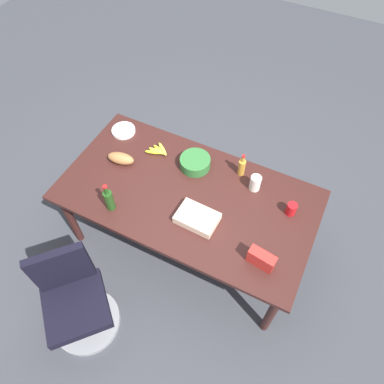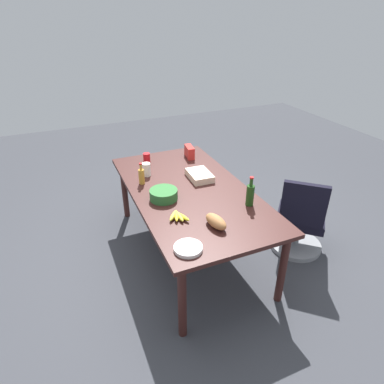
{
  "view_description": "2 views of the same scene",
  "coord_description": "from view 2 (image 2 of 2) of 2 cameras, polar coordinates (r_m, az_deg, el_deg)",
  "views": [
    {
      "loc": [
        -0.81,
        1.54,
        3.21
      ],
      "look_at": [
        -0.05,
        0.01,
        0.84
      ],
      "focal_mm": 33.85,
      "sensor_mm": 36.0,
      "label": 1
    },
    {
      "loc": [
        2.67,
        -1.12,
        2.36
      ],
      "look_at": [
        0.13,
        -0.03,
        0.82
      ],
      "focal_mm": 30.9,
      "sensor_mm": 36.0,
      "label": 2
    }
  ],
  "objects": [
    {
      "name": "chip_bag_red",
      "position": [
        4.01,
        -0.44,
        6.95
      ],
      "size": [
        0.21,
        0.11,
        0.14
      ],
      "primitive_type": "cube",
      "rotation": [
        0.0,
        0.0,
        -0.14
      ],
      "color": "red",
      "rests_on": "conference_table"
    },
    {
      "name": "dressing_bottle",
      "position": [
        3.42,
        -8.71,
        2.77
      ],
      "size": [
        0.06,
        0.06,
        0.23
      ],
      "color": "gold",
      "rests_on": "conference_table"
    },
    {
      "name": "ground_plane",
      "position": [
        3.73,
        -0.39,
        -10.01
      ],
      "size": [
        10.0,
        10.0,
        0.0
      ],
      "primitive_type": "plane",
      "color": "#3B3D43"
    },
    {
      "name": "salad_bowl",
      "position": [
        3.13,
        -4.92,
        -0.43
      ],
      "size": [
        0.32,
        0.32,
        0.1
      ],
      "primitive_type": "cylinder",
      "rotation": [
        0.0,
        0.0,
        0.26
      ],
      "color": "#2E6C31",
      "rests_on": "conference_table"
    },
    {
      "name": "red_solo_cup",
      "position": [
        3.92,
        -7.83,
        5.86
      ],
      "size": [
        0.08,
        0.08,
        0.11
      ],
      "primitive_type": "cylinder",
      "rotation": [
        0.0,
        0.0,
        0.01
      ],
      "color": "red",
      "rests_on": "conference_table"
    },
    {
      "name": "paper_plate_stack",
      "position": [
        2.51,
        -0.66,
        -9.67
      ],
      "size": [
        0.26,
        0.26,
        0.03
      ],
      "primitive_type": "cylinder",
      "rotation": [
        0.0,
        0.0,
        -0.21
      ],
      "color": "white",
      "rests_on": "conference_table"
    },
    {
      "name": "office_chair",
      "position": [
        3.72,
        18.05,
        -5.25
      ],
      "size": [
        0.68,
        0.68,
        0.91
      ],
      "color": "gray",
      "rests_on": "ground"
    },
    {
      "name": "conference_table",
      "position": [
        3.34,
        -0.43,
        -0.62
      ],
      "size": [
        2.12,
        1.12,
        0.77
      ],
      "color": "#3A1B17",
      "rests_on": "ground"
    },
    {
      "name": "wine_bottle",
      "position": [
        3.04,
        10.0,
        -0.41
      ],
      "size": [
        0.09,
        0.09,
        0.29
      ],
      "color": "#1E4617",
      "rests_on": "conference_table"
    },
    {
      "name": "bread_loaf",
      "position": [
        2.73,
        4.16,
        -5.09
      ],
      "size": [
        0.26,
        0.15,
        0.1
      ],
      "primitive_type": "ellipsoid",
      "rotation": [
        0.0,
        0.0,
        0.18
      ],
      "color": "#AA6E3E",
      "rests_on": "conference_table"
    },
    {
      "name": "banana_bunch",
      "position": [
        2.84,
        -2.45,
        -4.16
      ],
      "size": [
        0.21,
        0.18,
        0.04
      ],
      "color": "yellow",
      "rests_on": "conference_table"
    },
    {
      "name": "sheet_cake",
      "position": [
        3.51,
        1.31,
        2.88
      ],
      "size": [
        0.33,
        0.23,
        0.07
      ],
      "primitive_type": "cube",
      "rotation": [
        0.0,
        0.0,
        -0.04
      ],
      "color": "beige",
      "rests_on": "conference_table"
    },
    {
      "name": "mayo_jar",
      "position": [
        3.58,
        -7.87,
        3.87
      ],
      "size": [
        0.1,
        0.1,
        0.14
      ],
      "primitive_type": "cylinder",
      "rotation": [
        0.0,
        0.0,
        -0.07
      ],
      "color": "white",
      "rests_on": "conference_table"
    }
  ]
}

